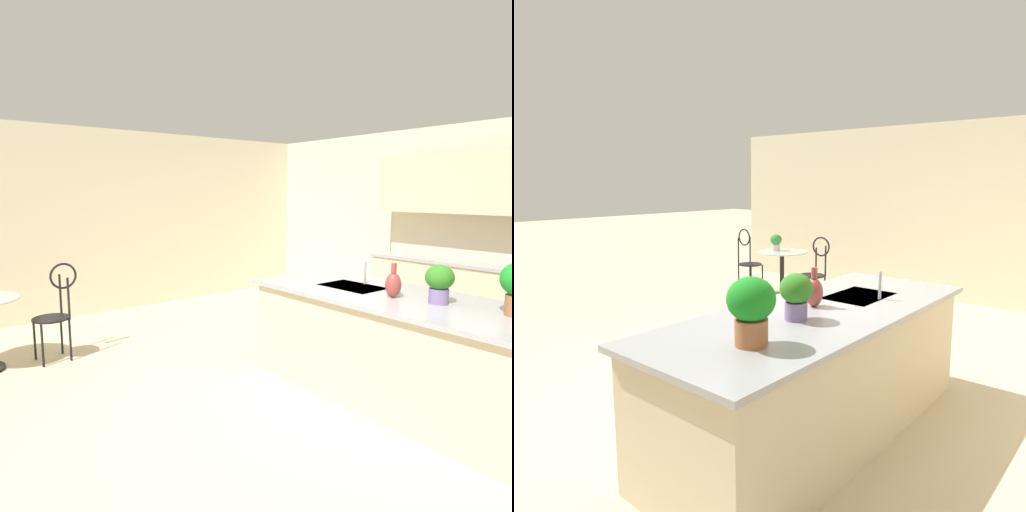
% 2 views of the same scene
% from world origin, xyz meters
% --- Properties ---
extents(ground_plane, '(40.00, 40.00, 0.00)m').
position_xyz_m(ground_plane, '(0.00, 0.00, 0.00)').
color(ground_plane, beige).
extents(wall_left_window, '(0.12, 7.80, 2.70)m').
position_xyz_m(wall_left_window, '(-4.26, 0.00, 1.35)').
color(wall_left_window, beige).
rests_on(wall_left_window, ground).
extents(kitchen_island, '(2.80, 1.06, 0.92)m').
position_xyz_m(kitchen_island, '(0.30, 0.85, 0.46)').
color(kitchen_island, beige).
rests_on(kitchen_island, ground).
extents(back_counter_run, '(2.44, 0.64, 1.52)m').
position_xyz_m(back_counter_run, '(-0.40, 3.21, 0.49)').
color(back_counter_run, beige).
rests_on(back_counter_run, ground).
extents(upper_cabinet_run, '(2.40, 0.36, 0.76)m').
position_xyz_m(upper_cabinet_run, '(-0.40, 3.18, 1.90)').
color(upper_cabinet_run, beige).
rests_on(upper_cabinet_run, back_counter_run).
extents(chair_by_island, '(0.40, 0.49, 1.04)m').
position_xyz_m(chair_by_island, '(-2.58, -1.17, 0.57)').
color(chair_by_island, black).
rests_on(chair_by_island, ground).
extents(sink_faucet, '(0.02, 0.02, 0.22)m').
position_xyz_m(sink_faucet, '(-0.25, 1.03, 1.03)').
color(sink_faucet, '#B2B5BA').
rests_on(sink_faucet, kitchen_island).
extents(potted_plant_counter_near, '(0.22, 0.22, 0.31)m').
position_xyz_m(potted_plant_counter_near, '(0.60, 0.87, 1.10)').
color(potted_plant_counter_near, '#7A669E').
rests_on(potted_plant_counter_near, kitchen_island).
extents(vase_on_counter, '(0.13, 0.13, 0.29)m').
position_xyz_m(vase_on_counter, '(0.25, 0.77, 1.03)').
color(vase_on_counter, '#993D38').
rests_on(vase_on_counter, kitchen_island).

